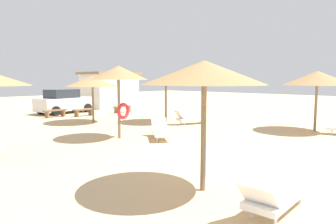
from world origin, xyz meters
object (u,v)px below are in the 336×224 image
object	(u,v)px
parasol_6	(92,82)
lounger_0	(274,196)
bench_1	(122,108)
beach_cabana	(109,89)
parasol_2	(166,80)
parasol_0	(204,73)
lounger_2	(190,118)
bench_0	(55,112)
parasol_3	(119,74)
lounger_3	(161,131)
parked_car	(64,102)
bench_2	(84,111)
parasol_5	(317,78)

from	to	relation	value
parasol_6	lounger_0	bearing A→B (deg)	-109.25
bench_1	beach_cabana	world-z (taller)	beach_cabana
parasol_2	bench_1	size ratio (longest dim) A/B	1.91
parasol_0	lounger_2	distance (m)	10.27
parasol_2	bench_0	xyz separation A→B (m)	(-3.24, 6.77, -2.04)
parasol_3	lounger_2	xyz separation A→B (m)	(5.12, 0.36, -2.34)
beach_cabana	parasol_3	bearing A→B (deg)	-124.52
parasol_0	beach_cabana	distance (m)	21.13
lounger_3	bench_1	distance (m)	10.29
lounger_0	parked_car	size ratio (longest dim) A/B	0.45
lounger_0	parked_car	distance (m)	19.10
lounger_2	bench_2	distance (m)	7.72
parasol_0	lounger_3	world-z (taller)	parasol_0
lounger_3	lounger_2	bearing A→B (deg)	22.61
lounger_0	lounger_3	bearing A→B (deg)	60.71
parasol_6	parked_car	distance (m)	5.94
beach_cabana	bench_1	bearing A→B (deg)	-115.13
parasol_2	parked_car	world-z (taller)	parasol_2
parked_car	bench_2	bearing A→B (deg)	-90.23
parasol_2	parasol_3	world-z (taller)	parasol_3
beach_cabana	lounger_3	bearing A→B (deg)	-118.19
parasol_6	lounger_3	distance (m)	6.48
parasol_6	beach_cabana	size ratio (longest dim) A/B	0.67
parasol_0	bench_0	world-z (taller)	parasol_0
parasol_3	bench_1	size ratio (longest dim) A/B	1.97
bench_0	bench_1	size ratio (longest dim) A/B	0.99
parasol_0	bench_2	world-z (taller)	parasol_0
parasol_3	beach_cabana	world-z (taller)	beach_cabana
lounger_3	bench_2	world-z (taller)	lounger_3
bench_2	parked_car	distance (m)	2.66
lounger_2	lounger_3	world-z (taller)	lounger_2
lounger_3	parked_car	xyz separation A→B (m)	(1.99, 11.73, 0.50)
beach_cabana	bench_2	bearing A→B (deg)	-140.84
parasol_6	bench_1	size ratio (longest dim) A/B	1.98
parasol_3	parasol_5	world-z (taller)	parasol_3
parasol_2	parasol_6	bearing A→B (deg)	134.56
parasol_6	parasol_3	bearing A→B (deg)	-111.29
parasol_0	parasol_6	size ratio (longest dim) A/B	0.95
parked_car	lounger_3	bearing A→B (deg)	-99.61
bench_2	parasol_0	bearing A→B (deg)	-111.75
bench_0	lounger_0	bearing A→B (deg)	-103.86
parasol_0	parked_car	size ratio (longest dim) A/B	0.68
parasol_3	parasol_6	size ratio (longest dim) A/B	1.00
lounger_3	bench_1	xyz separation A→B (m)	(5.09, 8.95, 0.02)
beach_cabana	lounger_2	bearing A→B (deg)	-105.05
parasol_3	parasol_6	world-z (taller)	parasol_3
bench_0	parasol_3	bearing A→B (deg)	-100.00
parasol_5	lounger_0	world-z (taller)	parasol_5
parasol_0	lounger_2	xyz separation A→B (m)	(7.60, 6.52, -2.26)
lounger_2	lounger_0	bearing A→B (deg)	-133.11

